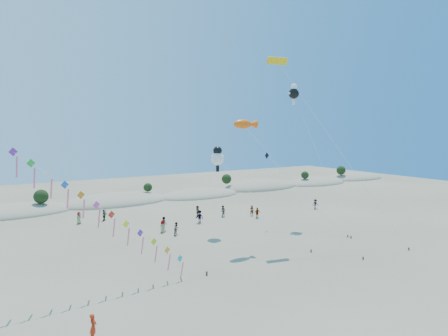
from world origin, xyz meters
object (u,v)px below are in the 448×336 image
parafoil_kite (279,64)px  flyer_foreground (93,327)px  kite_train (33,166)px  fish_kite (245,124)px

parafoil_kite → flyer_foreground: (-23.43, -11.09, -19.33)m
parafoil_kite → kite_train: bearing=-172.5°
kite_train → flyer_foreground: (2.23, -7.72, -9.26)m
flyer_foreground → fish_kite: bearing=-31.2°
fish_kite → flyer_foreground: bearing=-149.4°
parafoil_kite → flyer_foreground: bearing=-154.7°
kite_train → parafoil_kite: 27.76m
kite_train → flyer_foreground: kite_train is taller
kite_train → fish_kite: 21.60m
kite_train → flyer_foreground: bearing=-73.9°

